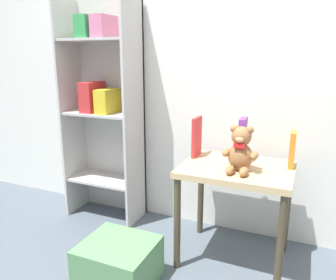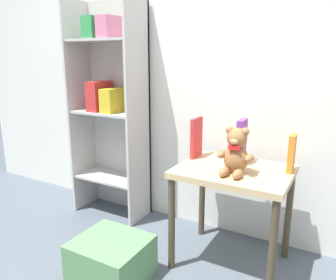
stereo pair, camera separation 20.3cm
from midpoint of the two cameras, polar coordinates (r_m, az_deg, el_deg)
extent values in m
cube|color=silver|center=(2.24, 6.29, 15.21)|extent=(4.80, 0.06, 2.50)
cube|color=#BCB7B2|center=(2.65, -18.48, 4.82)|extent=(0.02, 0.29, 1.62)
cube|color=#BCB7B2|center=(2.33, -8.41, 4.17)|extent=(0.02, 0.29, 1.62)
cube|color=#BCB7B2|center=(2.59, -11.95, 5.03)|extent=(0.56, 0.02, 1.62)
cube|color=#BCB7B2|center=(2.61, -13.10, -6.71)|extent=(0.53, 0.27, 0.02)
cube|color=#BCB7B2|center=(2.48, -13.77, 4.53)|extent=(0.53, 0.27, 0.02)
cube|color=#BCB7B2|center=(2.45, -14.52, 16.55)|extent=(0.53, 0.27, 0.02)
cube|color=#33934C|center=(2.48, -16.11, 18.37)|extent=(0.10, 0.20, 0.15)
cube|color=#D17093|center=(2.40, -13.58, 18.63)|extent=(0.10, 0.20, 0.15)
cube|color=red|center=(2.49, -15.34, 7.23)|extent=(0.10, 0.20, 0.22)
cube|color=gold|center=(2.42, -12.88, 6.61)|extent=(0.10, 0.20, 0.17)
cube|color=tan|center=(1.91, 8.98, -5.11)|extent=(0.63, 0.50, 0.04)
cylinder|color=#453A29|center=(1.93, -1.49, -14.43)|extent=(0.04, 0.04, 0.56)
cylinder|color=#453A29|center=(1.80, 15.84, -17.37)|extent=(0.04, 0.04, 0.56)
cylinder|color=#453A29|center=(2.30, 3.19, -9.61)|extent=(0.04, 0.04, 0.56)
cylinder|color=#453A29|center=(2.18, 17.50, -11.60)|extent=(0.04, 0.04, 0.56)
ellipsoid|color=#99663D|center=(1.82, 9.39, -2.97)|extent=(0.13, 0.10, 0.16)
sphere|color=#99663D|center=(1.79, 9.54, 0.60)|extent=(0.11, 0.11, 0.11)
sphere|color=#99663D|center=(1.79, 8.33, 1.91)|extent=(0.05, 0.05, 0.05)
sphere|color=#99663D|center=(1.77, 10.86, 1.67)|extent=(0.05, 0.05, 0.05)
ellipsoid|color=tan|center=(1.75, 9.16, 0.02)|extent=(0.05, 0.03, 0.03)
ellipsoid|color=#99663D|center=(1.82, 7.00, -2.23)|extent=(0.04, 0.09, 0.04)
ellipsoid|color=#99663D|center=(1.78, 11.67, -2.75)|extent=(0.04, 0.09, 0.04)
ellipsoid|color=#99663D|center=(1.77, 7.54, -5.23)|extent=(0.05, 0.09, 0.05)
ellipsoid|color=#99663D|center=(1.76, 9.85, -5.51)|extent=(0.05, 0.09, 0.05)
cube|color=red|center=(1.76, 9.13, -1.03)|extent=(0.06, 0.02, 0.02)
cube|color=red|center=(2.05, 2.20, 0.51)|extent=(0.02, 0.14, 0.25)
cube|color=purple|center=(1.97, 9.96, -0.03)|extent=(0.04, 0.12, 0.26)
cube|color=orange|center=(1.93, 18.05, -1.67)|extent=(0.03, 0.10, 0.21)
cube|color=#568956|center=(1.94, -11.78, -20.34)|extent=(0.39, 0.35, 0.24)
camera|label=1|loc=(0.10, -92.79, -0.71)|focal=35.00mm
camera|label=2|loc=(0.10, 87.21, 0.71)|focal=35.00mm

